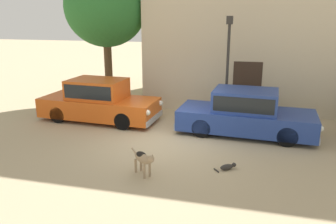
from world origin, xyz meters
The scene contains 8 objects.
ground_plane centered at (0.00, 0.00, 0.00)m, with size 80.00×80.00×0.00m, color tan.
parked_sedan_nearest centered at (-2.96, 1.56, 0.76)m, with size 4.58×1.94×1.56m.
parked_sedan_second centered at (2.40, 1.31, 0.74)m, with size 4.62×1.97×1.50m.
apartment_block centered at (4.21, 6.78, 3.92)m, with size 12.35×6.15×7.85m.
stray_dog_spotted centered at (0.08, -2.38, 0.44)m, with size 0.82×0.69×0.66m.
stray_cat centered at (2.07, -1.57, 0.08)m, with size 0.56×0.43×0.16m.
street_lamp centered at (1.65, 2.59, 2.43)m, with size 0.22×0.22×3.80m.
acacia_tree_left centered at (-3.75, 4.30, 4.15)m, with size 3.57×3.21×5.87m.
Camera 1 is at (2.51, -9.51, 3.78)m, focal length 35.60 mm.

